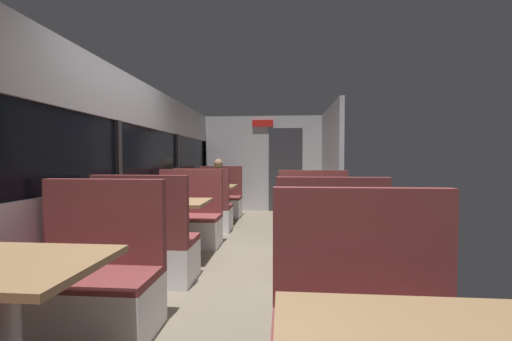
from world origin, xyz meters
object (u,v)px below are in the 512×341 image
at_px(bench_rear_aisle_facing_entry, 314,228).
at_px(bench_mid_window_facing_entry, 188,223).
at_px(bench_mid_window_facing_end, 147,250).
at_px(bench_far_window_facing_end, 204,212).
at_px(dining_table_mid_window, 171,209).
at_px(bench_near_window_facing_entry, 93,287).
at_px(seated_passenger, 219,192).
at_px(dining_table_near_window, 9,281).
at_px(dining_table_rear_aisle, 320,214).
at_px(dining_table_far_window, 212,190).
at_px(bench_rear_aisle_facing_end, 329,261).
at_px(bench_far_window_facing_entry, 219,202).

bearing_deg(bench_rear_aisle_facing_entry, bench_mid_window_facing_entry, 173.62).
distance_m(bench_mid_window_facing_end, bench_far_window_facing_end, 2.34).
relative_size(dining_table_mid_window, bench_far_window_facing_end, 0.82).
xyz_separation_m(bench_near_window_facing_entry, dining_table_mid_window, (0.00, 1.64, 0.31)).
xyz_separation_m(bench_near_window_facing_entry, seated_passenger, (0.00, 4.61, 0.21)).
distance_m(dining_table_near_window, bench_far_window_facing_end, 4.00).
bearing_deg(dining_table_near_window, dining_table_rear_aisle, 50.13).
height_order(bench_near_window_facing_entry, bench_far_window_facing_end, same).
bearing_deg(dining_table_far_window, bench_mid_window_facing_entry, -90.00).
height_order(bench_mid_window_facing_end, bench_mid_window_facing_entry, same).
relative_size(bench_mid_window_facing_entry, bench_far_window_facing_end, 1.00).
distance_m(bench_near_window_facing_entry, bench_rear_aisle_facing_end, 1.94).
bearing_deg(bench_far_window_facing_end, seated_passenger, 90.00).
height_order(bench_mid_window_facing_entry, bench_far_window_facing_end, same).
bearing_deg(dining_table_far_window, seated_passenger, 90.00).
height_order(bench_mid_window_facing_end, bench_far_window_facing_end, same).
xyz_separation_m(bench_far_window_facing_end, seated_passenger, (0.00, 1.33, 0.21)).
height_order(bench_mid_window_facing_entry, dining_table_rear_aisle, bench_mid_window_facing_entry).
height_order(bench_near_window_facing_entry, bench_mid_window_facing_end, same).
xyz_separation_m(dining_table_far_window, dining_table_rear_aisle, (1.79, -2.54, 0.00)).
xyz_separation_m(bench_far_window_facing_entry, bench_rear_aisle_facing_entry, (1.79, -2.54, 0.00)).
distance_m(dining_table_near_window, dining_table_mid_window, 2.34).
bearing_deg(dining_table_mid_window, bench_far_window_facing_entry, 90.00).
bearing_deg(bench_mid_window_facing_entry, bench_rear_aisle_facing_end, -41.77).
bearing_deg(dining_table_far_window, dining_table_mid_window, -90.00).
bearing_deg(bench_rear_aisle_facing_entry, bench_near_window_facing_entry, -129.87).
distance_m(bench_mid_window_facing_end, dining_table_far_window, 3.06).
xyz_separation_m(bench_far_window_facing_end, bench_far_window_facing_entry, (0.00, 1.40, 0.00)).
bearing_deg(bench_mid_window_facing_entry, bench_far_window_facing_entry, 90.00).
bearing_deg(bench_far_window_facing_end, bench_mid_window_facing_entry, -90.00).
xyz_separation_m(dining_table_near_window, bench_rear_aisle_facing_end, (1.79, 1.44, -0.31)).
bearing_deg(bench_rear_aisle_facing_end, bench_near_window_facing_entry, -157.43).
distance_m(bench_mid_window_facing_entry, dining_table_far_window, 1.67).
bearing_deg(bench_far_window_facing_entry, bench_near_window_facing_entry, -90.00).
relative_size(bench_rear_aisle_facing_end, seated_passenger, 0.87).
bearing_deg(dining_table_near_window, seated_passenger, 90.00).
bearing_deg(dining_table_near_window, bench_rear_aisle_facing_entry, 57.80).
bearing_deg(bench_rear_aisle_facing_entry, dining_table_rear_aisle, -90.00).
height_order(dining_table_near_window, dining_table_mid_window, same).
distance_m(bench_mid_window_facing_entry, bench_rear_aisle_facing_end, 2.40).
xyz_separation_m(bench_near_window_facing_entry, bench_far_window_facing_end, (0.00, 3.29, 0.00)).
bearing_deg(dining_table_rear_aisle, bench_rear_aisle_facing_end, -90.00).
distance_m(bench_far_window_facing_entry, seated_passenger, 0.22).
bearing_deg(bench_mid_window_facing_end, bench_mid_window_facing_entry, 90.00).
relative_size(bench_near_window_facing_entry, bench_mid_window_facing_entry, 1.00).
distance_m(dining_table_mid_window, dining_table_far_window, 2.34).
distance_m(bench_rear_aisle_facing_end, seated_passenger, 4.27).
distance_m(dining_table_near_window, bench_rear_aisle_facing_entry, 3.37).
bearing_deg(bench_rear_aisle_facing_entry, dining_table_mid_window, -164.41).
relative_size(dining_table_mid_window, bench_mid_window_facing_entry, 0.82).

